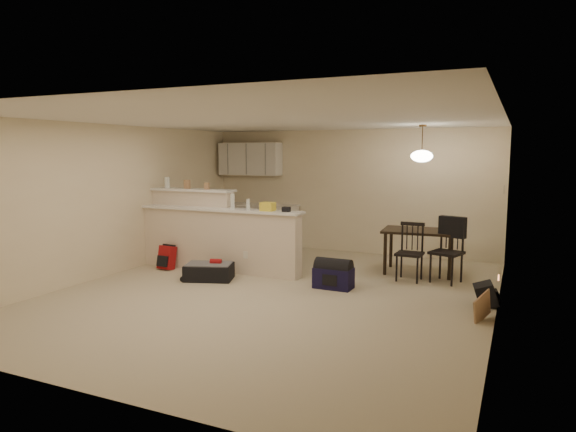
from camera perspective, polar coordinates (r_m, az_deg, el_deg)
The scene contains 21 objects.
room at distance 7.35m, azimuth -1.55°, elevation 0.90°, with size 7.00×7.02×2.50m.
breakfast_bar at distance 9.14m, azimuth -8.76°, elevation -2.02°, with size 3.08×0.58×1.39m.
upper_cabinets at distance 11.27m, azimuth -4.23°, elevation 6.34°, with size 1.40×0.34×0.70m, color white.
kitchen_counter at distance 11.17m, azimuth -3.58°, elevation -1.13°, with size 1.80×0.60×0.90m, color white.
thermostat at distance 8.13m, azimuth 22.89°, elevation 2.71°, with size 0.02×0.12×0.12m, color beige.
jar at distance 9.73m, azimuth -13.28°, elevation 3.64°, with size 0.10×0.10×0.20m, color silver.
cereal_box at distance 9.47m, azimuth -11.15°, elevation 3.49°, with size 0.10×0.07×0.16m, color tan.
small_box at distance 9.23m, azimuth -9.01°, elevation 3.32°, with size 0.08×0.06×0.12m, color tan.
bottle_a at distance 8.72m, azimuth -6.19°, elevation 1.63°, with size 0.07×0.07×0.26m, color silver.
bottle_b at distance 8.57m, azimuth -4.45°, elevation 1.29°, with size 0.06×0.06×0.18m, color silver.
bag_lump at distance 8.40m, azimuth -2.26°, elevation 1.06°, with size 0.22×0.18×0.14m, color tan.
pouch at distance 8.26m, azimuth -0.19°, elevation 0.75°, with size 0.12×0.10×0.08m, color tan.
dining_table at distance 8.94m, azimuth 14.38°, elevation -2.06°, with size 1.25×0.88×0.74m.
pendant_lamp at distance 8.83m, azimuth 14.64°, elevation 6.52°, with size 0.36×0.36×0.62m.
dining_chair_near at distance 8.42m, azimuth 13.36°, elevation -3.93°, with size 0.40×0.39×0.92m, color black, non-canonical shape.
dining_chair_far at distance 8.44m, azimuth 17.21°, elevation -3.72°, with size 0.44×0.42×1.01m, color black, non-canonical shape.
suitcase at distance 8.41m, azimuth -8.76°, elevation -6.16°, with size 0.75×0.48×0.25m, color black.
red_backpack at distance 9.29m, azimuth -13.31°, elevation -4.52°, with size 0.27×0.17×0.41m, color #A01215.
navy_duffel at distance 7.83m, azimuth 5.07°, elevation -6.87°, with size 0.57×0.31×0.31m, color black.
black_daypack at distance 7.43m, azimuth 21.11°, elevation -8.16°, with size 0.34×0.24×0.30m, color black.
cardboard_sheet at distance 6.77m, azimuth 20.76°, elevation -9.49°, with size 0.43×0.02×0.32m, color tan.
Camera 1 is at (3.21, -6.56, 2.04)m, focal length 32.00 mm.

